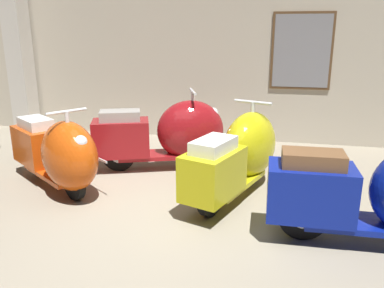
# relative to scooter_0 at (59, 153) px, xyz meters

# --- Properties ---
(ground_plane) EXTENTS (60.00, 60.00, 0.00)m
(ground_plane) POSITION_rel_scooter_0_xyz_m (1.39, -0.75, -0.49)
(ground_plane) COLOR gray
(showroom_back_wall) EXTENTS (18.00, 0.63, 3.72)m
(showroom_back_wall) POSITION_rel_scooter_0_xyz_m (1.27, 2.95, 1.37)
(showroom_back_wall) COLOR #BCB29E
(showroom_back_wall) RESTS_ON ground
(scooter_0) EXTENTS (1.72, 1.41, 1.07)m
(scooter_0) POSITION_rel_scooter_0_xyz_m (0.00, 0.00, 0.00)
(scooter_0) COLOR black
(scooter_0) RESTS_ON ground
(scooter_1) EXTENTS (1.91, 1.13, 1.13)m
(scooter_1) POSITION_rel_scooter_0_xyz_m (1.09, 1.10, 0.03)
(scooter_1) COLOR black
(scooter_1) RESTS_ON ground
(scooter_2) EXTENTS (1.08, 1.86, 1.10)m
(scooter_2) POSITION_rel_scooter_0_xyz_m (2.15, 0.40, 0.01)
(scooter_2) COLOR black
(scooter_2) RESTS_ON ground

